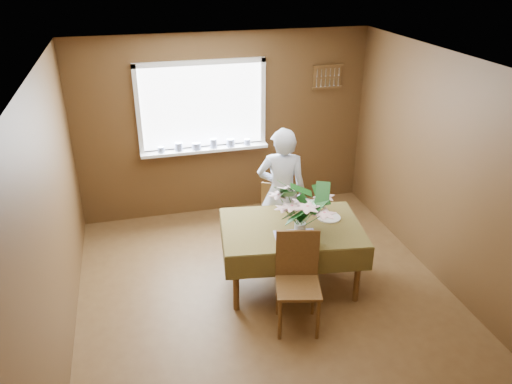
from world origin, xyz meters
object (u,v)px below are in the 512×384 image
object	(u,v)px
chair_far	(279,211)
seated_woman	(282,192)
dining_table	(292,233)
chair_near	(298,276)
flower_bouquet	(301,207)

from	to	relation	value
chair_far	seated_woman	distance (m)	0.33
dining_table	chair_far	bearing A→B (deg)	90.90
chair_near	seated_woman	distance (m)	1.37
dining_table	seated_woman	size ratio (longest dim) A/B	1.01
chair_near	seated_woman	bearing A→B (deg)	93.54
flower_bouquet	chair_far	bearing A→B (deg)	85.37
dining_table	chair_far	size ratio (longest dim) A/B	1.80
dining_table	flower_bouquet	bearing A→B (deg)	-76.94
chair_near	flower_bouquet	bearing A→B (deg)	83.09
dining_table	chair_far	distance (m)	0.82
seated_woman	flower_bouquet	world-z (taller)	seated_woman
dining_table	chair_near	distance (m)	0.66
chair_far	flower_bouquet	world-z (taller)	flower_bouquet
chair_near	chair_far	bearing A→B (deg)	94.22
seated_woman	flower_bouquet	xyz separation A→B (m)	(-0.08, -0.89, 0.26)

